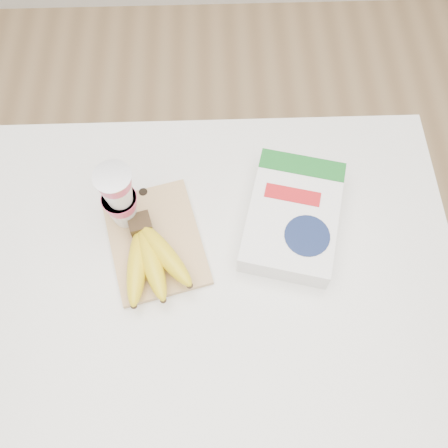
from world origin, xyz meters
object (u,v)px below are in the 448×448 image
cutting_board (155,240)px  bananas (150,258)px  table (183,334)px  yogurt_stack (119,197)px  cereal_box (293,216)px

cutting_board → bananas: (-0.00, -0.06, 0.03)m
table → cutting_board: (-0.03, 0.09, 0.48)m
cutting_board → yogurt_stack: 0.13m
table → cereal_box: 0.59m
table → cutting_board: bearing=106.4°
table → cereal_box: (0.28, 0.13, 0.51)m
table → bananas: size_ratio=5.83×
bananas → cutting_board: bearing=85.2°
yogurt_stack → cereal_box: bearing=-2.4°
table → cutting_board: size_ratio=4.78×
table → bananas: 0.52m
cutting_board → yogurt_stack: (-0.06, 0.05, 0.10)m
cutting_board → yogurt_stack: bearing=126.0°
table → cereal_box: cereal_box is taller
cutting_board → cereal_box: 0.31m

